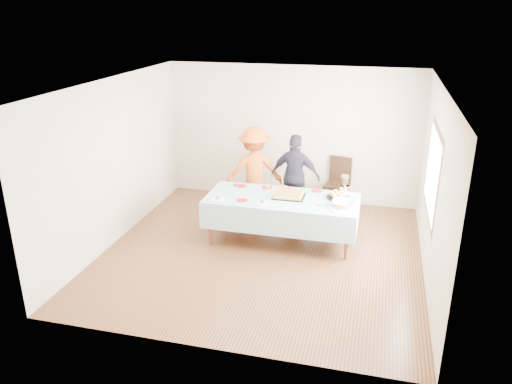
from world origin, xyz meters
TOP-DOWN VIEW (x-y plane):
  - ground at (0.00, 0.00)m, footprint 5.00×5.00m
  - room_walls at (0.05, 0.00)m, footprint 5.04×5.04m
  - party_table at (0.21, 0.50)m, footprint 2.50×1.10m
  - birthday_cake at (0.32, 0.56)m, footprint 0.52×0.40m
  - rolls_tray at (1.10, 0.72)m, footprint 0.38×0.38m
  - punch_bowl at (1.23, 0.38)m, footprint 0.36×0.36m
  - party_hat at (1.21, 0.89)m, footprint 0.11×0.11m
  - fork_pile at (0.86, 0.32)m, footprint 0.24×0.18m
  - plate_red_far_a at (-0.59, 0.87)m, footprint 0.18×0.18m
  - plate_red_far_b at (-0.13, 0.91)m, footprint 0.19×0.19m
  - plate_red_far_c at (0.20, 0.90)m, footprint 0.19×0.19m
  - plate_red_far_d at (0.73, 0.95)m, footprint 0.18×0.18m
  - plate_red_near at (-0.39, 0.22)m, footprint 0.18×0.18m
  - plate_white_left at (-0.79, 0.17)m, footprint 0.24×0.24m
  - plate_white_mid at (-0.05, 0.18)m, footprint 0.20×0.20m
  - plate_white_right at (1.14, 0.21)m, footprint 0.24×0.24m
  - dining_chair at (0.99, 2.27)m, footprint 0.52×0.52m
  - toddler_left at (-0.68, 0.90)m, footprint 0.31×0.21m
  - toddler_mid at (0.28, 1.70)m, footprint 0.51×0.42m
  - toddler_right at (1.12, 1.77)m, footprint 0.48×0.41m
  - adult_left at (-0.56, 1.66)m, footprint 1.21×0.92m
  - adult_right at (0.25, 1.59)m, footprint 0.97×0.49m

SIDE VIEW (x-z plane):
  - ground at x=0.00m, z-range 0.00..0.00m
  - toddler_left at x=-0.68m, z-range 0.00..0.83m
  - toddler_right at x=1.12m, z-range 0.00..0.86m
  - toddler_mid at x=0.28m, z-range 0.00..0.90m
  - dining_chair at x=0.99m, z-range 0.06..1.06m
  - party_table at x=0.21m, z-range 0.33..1.11m
  - plate_red_far_a at x=-0.59m, z-range 0.78..0.79m
  - plate_red_far_b at x=-0.13m, z-range 0.78..0.79m
  - plate_red_far_c at x=0.20m, z-range 0.78..0.79m
  - plate_red_far_d at x=0.73m, z-range 0.78..0.79m
  - plate_red_near at x=-0.39m, z-range 0.78..0.79m
  - plate_white_left at x=-0.79m, z-range 0.78..0.79m
  - plate_white_mid at x=-0.05m, z-range 0.78..0.79m
  - plate_white_right at x=1.14m, z-range 0.78..0.79m
  - adult_right at x=0.25m, z-range 0.00..1.59m
  - fork_pile at x=0.86m, z-range 0.78..0.85m
  - birthday_cake at x=0.32m, z-range 0.78..0.87m
  - punch_bowl at x=1.23m, z-range 0.78..0.87m
  - rolls_tray at x=1.10m, z-range 0.77..0.89m
  - adult_left at x=-0.56m, z-range 0.00..1.66m
  - party_hat at x=1.21m, z-range 0.78..0.97m
  - room_walls at x=0.05m, z-range 0.41..3.13m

